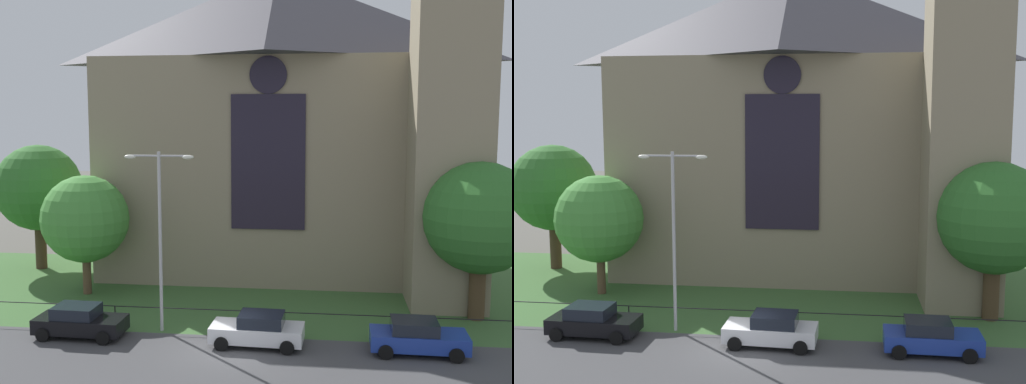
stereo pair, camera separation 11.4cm
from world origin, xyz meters
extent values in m
plane|color=#56544C|center=(0.00, 10.00, 0.00)|extent=(160.00, 160.00, 0.00)
cube|color=#424244|center=(0.00, -2.00, 0.00)|extent=(120.00, 8.00, 0.01)
cube|color=#3D6633|center=(0.00, 8.00, 0.00)|extent=(120.00, 20.00, 0.01)
cube|color=gray|center=(0.74, 16.33, 7.00)|extent=(22.00, 12.00, 14.00)
pyramid|color=#47444C|center=(0.74, 16.33, 17.00)|extent=(22.00, 12.00, 6.00)
cube|color=black|center=(0.74, 10.28, 7.70)|extent=(4.40, 0.16, 8.00)
cylinder|color=black|center=(0.74, 10.28, 12.80)|extent=(2.20, 0.15, 2.20)
cube|color=gray|center=(10.74, 8.33, 9.00)|extent=(4.00, 4.00, 18.00)
cylinder|color=black|center=(0.74, 2.50, 1.10)|extent=(27.13, 0.05, 0.05)
cylinder|color=black|center=(-6.05, 2.50, 0.55)|extent=(0.06, 0.07, 1.10)
cylinder|color=black|center=(0.74, 2.50, 0.55)|extent=(0.06, 0.07, 1.10)
cylinder|color=black|center=(7.52, 2.50, 0.55)|extent=(0.06, 0.07, 1.10)
cylinder|color=#423021|center=(-15.32, 13.70, 1.71)|extent=(0.75, 0.75, 3.42)
sphere|color=#2D6B28|center=(-15.32, 13.70, 5.61)|extent=(5.83, 5.83, 5.83)
cylinder|color=brown|center=(-9.75, 8.09, 1.28)|extent=(0.49, 0.49, 2.56)
sphere|color=#428C38|center=(-9.75, 8.09, 4.47)|extent=(5.09, 5.09, 5.09)
cylinder|color=#4C3823|center=(11.97, 6.04, 1.58)|extent=(0.82, 0.82, 3.15)
sphere|color=#2D6B28|center=(11.97, 6.04, 5.29)|extent=(5.71, 5.71, 5.71)
cylinder|color=#B2B2B7|center=(-3.65, 2.40, 4.36)|extent=(0.16, 0.16, 8.73)
cylinder|color=#B2B2B7|center=(-4.35, 2.40, 8.53)|extent=(1.40, 0.10, 0.10)
cylinder|color=#B2B2B7|center=(-2.95, 2.40, 8.53)|extent=(1.40, 0.10, 0.10)
ellipsoid|color=white|center=(-5.05, 2.40, 8.48)|extent=(0.57, 0.26, 0.20)
ellipsoid|color=white|center=(-2.25, 2.40, 8.48)|extent=(0.57, 0.26, 0.20)
cube|color=black|center=(-7.23, 1.09, 0.61)|extent=(4.26, 1.93, 0.70)
cube|color=black|center=(-7.43, 1.10, 1.23)|extent=(2.05, 1.66, 0.55)
cylinder|color=black|center=(-5.73, 1.95, 0.32)|extent=(0.65, 0.24, 0.64)
cylinder|color=black|center=(-5.79, 0.15, 0.32)|extent=(0.65, 0.24, 0.64)
cylinder|color=black|center=(-8.67, 2.04, 0.32)|extent=(0.65, 0.24, 0.64)
cylinder|color=black|center=(-8.73, 0.24, 0.32)|extent=(0.65, 0.24, 0.64)
cube|color=silver|center=(1.20, 0.95, 0.61)|extent=(4.27, 1.97, 0.70)
cube|color=black|center=(1.40, 0.94, 1.23)|extent=(2.07, 1.68, 0.55)
cylinder|color=black|center=(-0.30, 0.11, 0.32)|extent=(0.65, 0.25, 0.64)
cylinder|color=black|center=(-0.23, 1.91, 0.32)|extent=(0.65, 0.25, 0.64)
cylinder|color=black|center=(2.63, -0.01, 0.32)|extent=(0.65, 0.25, 0.64)
cylinder|color=black|center=(2.71, 1.79, 0.32)|extent=(0.65, 0.25, 0.64)
cube|color=#1E3899|center=(8.36, 0.87, 0.61)|extent=(4.23, 1.86, 0.70)
cube|color=black|center=(8.16, 0.87, 1.23)|extent=(2.02, 1.63, 0.55)
cylinder|color=black|center=(9.84, 1.75, 0.32)|extent=(0.64, 0.23, 0.64)
cylinder|color=black|center=(9.82, -0.05, 0.32)|extent=(0.64, 0.23, 0.64)
cylinder|color=black|center=(6.90, 1.79, 0.32)|extent=(0.64, 0.23, 0.64)
cylinder|color=black|center=(6.88, -0.01, 0.32)|extent=(0.64, 0.23, 0.64)
camera|label=1|loc=(4.42, -25.93, 10.28)|focal=43.31mm
camera|label=2|loc=(4.53, -25.91, 10.28)|focal=43.31mm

